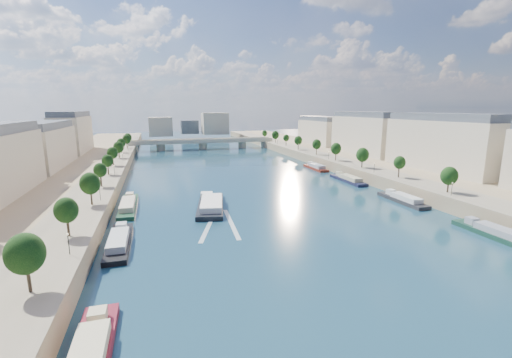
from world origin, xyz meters
TOP-DOWN VIEW (x-y plane):
  - ground at (0.00, 100.00)m, footprint 700.00×700.00m
  - quay_left at (-72.00, 100.00)m, footprint 44.00×520.00m
  - quay_right at (72.00, 100.00)m, footprint 44.00×520.00m
  - pave_left at (-57.00, 100.00)m, footprint 14.00×520.00m
  - pave_right at (57.00, 100.00)m, footprint 14.00×520.00m
  - trees_left at (-55.00, 102.00)m, footprint 4.80×268.80m
  - trees_right at (55.00, 110.00)m, footprint 4.80×268.80m
  - lamps_left at (-52.50, 90.00)m, footprint 0.36×200.36m
  - lamps_right at (52.50, 105.00)m, footprint 0.36×200.36m
  - buildings_left at (-85.00, 112.00)m, footprint 16.00×226.00m
  - buildings_right at (85.00, 112.00)m, footprint 16.00×226.00m
  - skyline at (3.19, 319.52)m, footprint 79.00×42.00m
  - bridge at (0.00, 232.49)m, footprint 112.00×12.00m
  - tour_barge at (-19.66, 69.70)m, footprint 13.09×29.00m
  - wake at (-19.66, 53.11)m, footprint 12.39×26.02m
  - moored_barges_left at (-45.50, 28.53)m, footprint 5.00×126.01m
  - moored_barges_right at (45.50, 56.39)m, footprint 5.00×160.50m

SIDE VIEW (x-z plane):
  - ground at x=0.00m, z-range 0.00..0.00m
  - wake at x=-19.66m, z-range 0.00..0.04m
  - moored_barges_left at x=-45.50m, z-range -0.96..2.64m
  - moored_barges_right at x=45.50m, z-range -0.96..2.64m
  - tour_barge at x=-19.66m, z-range -0.84..2.96m
  - quay_left at x=-72.00m, z-range 0.00..5.00m
  - quay_right at x=72.00m, z-range 0.00..5.00m
  - pave_left at x=-57.00m, z-range 5.00..5.10m
  - pave_right at x=57.00m, z-range 5.00..5.10m
  - bridge at x=0.00m, z-range 1.01..9.16m
  - lamps_left at x=-52.50m, z-range 5.64..9.92m
  - lamps_right at x=52.50m, z-range 5.64..9.92m
  - trees_left at x=-55.00m, z-range 6.35..14.61m
  - trees_right at x=55.00m, z-range 6.35..14.61m
  - skyline at x=3.19m, z-range 3.66..25.66m
  - buildings_left at x=-85.00m, z-range 4.85..28.05m
  - buildings_right at x=85.00m, z-range 4.85..28.05m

